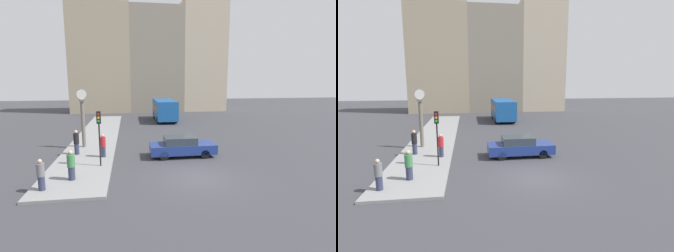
# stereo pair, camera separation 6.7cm
# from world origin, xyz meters

# --- Properties ---
(ground_plane) EXTENTS (120.00, 120.00, 0.00)m
(ground_plane) POSITION_xyz_m (0.00, 0.00, 0.00)
(ground_plane) COLOR #38383D
(sidewalk_corner) EXTENTS (3.87, 27.76, 0.15)m
(sidewalk_corner) POSITION_xyz_m (-6.86, 11.88, 0.07)
(sidewalk_corner) COLOR gray
(sidewalk_corner) RESTS_ON ground_plane
(building_row) EXTENTS (26.54, 5.00, 18.89)m
(building_row) POSITION_xyz_m (0.17, 32.78, 9.00)
(building_row) COLOR gray
(building_row) RESTS_ON ground_plane
(sedan_car) EXTENTS (4.75, 1.84, 1.49)m
(sedan_car) POSITION_xyz_m (-0.00, 4.41, 0.74)
(sedan_car) COLOR navy
(sedan_car) RESTS_ON ground_plane
(bus_distant) EXTENTS (2.62, 7.25, 2.82)m
(bus_distant) POSITION_xyz_m (1.02, 21.35, 1.61)
(bus_distant) COLOR #195199
(bus_distant) RESTS_ON ground_plane
(traffic_light_near) EXTENTS (0.26, 0.24, 3.48)m
(traffic_light_near) POSITION_xyz_m (-5.63, 2.63, 2.65)
(traffic_light_near) COLOR black
(traffic_light_near) RESTS_ON sidewalk_corner
(street_clock) EXTENTS (0.85, 0.39, 4.67)m
(street_clock) POSITION_xyz_m (-7.43, 7.72, 2.47)
(street_clock) COLOR #666056
(street_clock) RESTS_ON sidewalk_corner
(pedestrian_black_jacket) EXTENTS (0.39, 0.39, 1.80)m
(pedestrian_black_jacket) POSITION_xyz_m (-7.61, 5.55, 1.04)
(pedestrian_black_jacket) COLOR #2D334C
(pedestrian_black_jacket) RESTS_ON sidewalk_corner
(pedestrian_red_top) EXTENTS (0.38, 0.38, 1.64)m
(pedestrian_red_top) POSITION_xyz_m (-5.63, 4.60, 0.96)
(pedestrian_red_top) COLOR #2D334C
(pedestrian_red_top) RESTS_ON sidewalk_corner
(pedestrian_green_hoodie) EXTENTS (0.42, 0.42, 1.65)m
(pedestrian_green_hoodie) POSITION_xyz_m (-6.94, 0.44, 0.96)
(pedestrian_green_hoodie) COLOR #2D334C
(pedestrian_green_hoodie) RESTS_ON sidewalk_corner
(pedestrian_grey_jacket) EXTENTS (0.38, 0.38, 1.59)m
(pedestrian_grey_jacket) POSITION_xyz_m (-8.12, -0.76, 0.93)
(pedestrian_grey_jacket) COLOR #2D334C
(pedestrian_grey_jacket) RESTS_ON sidewalk_corner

